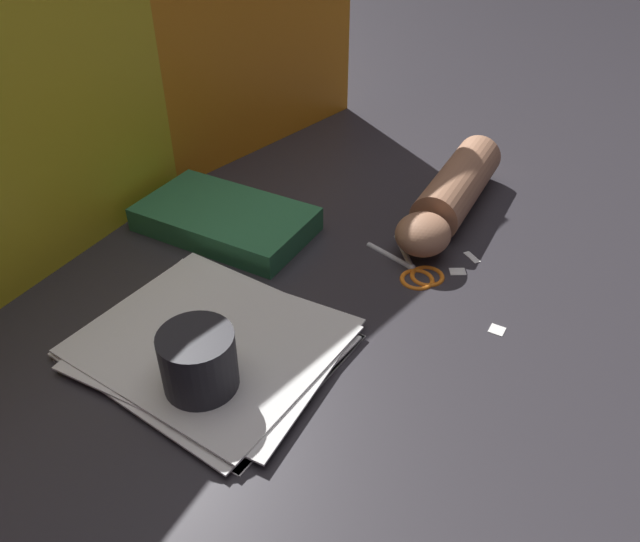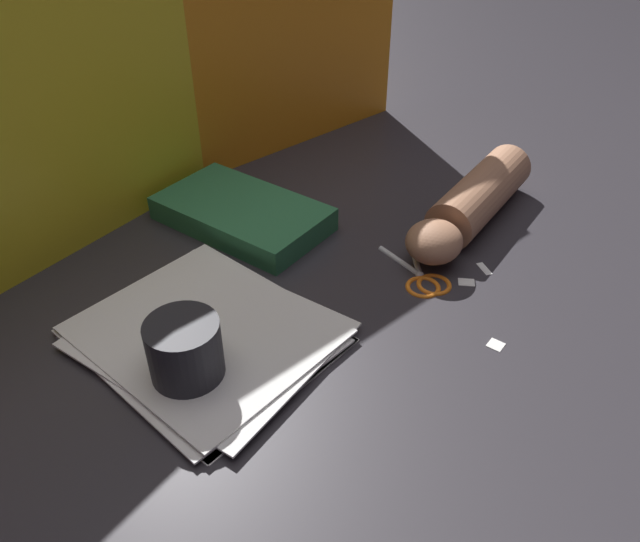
{
  "view_description": "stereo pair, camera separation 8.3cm",
  "coord_description": "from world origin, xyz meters",
  "px_view_note": "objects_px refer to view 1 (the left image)",
  "views": [
    {
      "loc": [
        -0.55,
        -0.39,
        0.55
      ],
      "look_at": [
        0.02,
        -0.03,
        0.06
      ],
      "focal_mm": 35.0,
      "sensor_mm": 36.0,
      "label": 1
    },
    {
      "loc": [
        -0.5,
        -0.45,
        0.55
      ],
      "look_at": [
        0.02,
        -0.03,
        0.06
      ],
      "focal_mm": 35.0,
      "sensor_mm": 36.0,
      "label": 2
    }
  ],
  "objects_px": {
    "scissors": "(415,269)",
    "paper_stack": "(212,345)",
    "mug": "(198,365)",
    "hand_forearm": "(451,195)",
    "book_closed": "(226,219)"
  },
  "relations": [
    {
      "from": "paper_stack",
      "to": "hand_forearm",
      "type": "xyz_separation_m",
      "value": [
        0.46,
        -0.13,
        0.03
      ]
    },
    {
      "from": "paper_stack",
      "to": "mug",
      "type": "distance_m",
      "value": 0.08
    },
    {
      "from": "book_closed",
      "to": "scissors",
      "type": "height_order",
      "value": "book_closed"
    },
    {
      "from": "hand_forearm",
      "to": "book_closed",
      "type": "bearing_deg",
      "value": 129.16
    },
    {
      "from": "hand_forearm",
      "to": "paper_stack",
      "type": "bearing_deg",
      "value": 164.79
    },
    {
      "from": "book_closed",
      "to": "hand_forearm",
      "type": "relative_size",
      "value": 0.81
    },
    {
      "from": "paper_stack",
      "to": "mug",
      "type": "bearing_deg",
      "value": -148.96
    },
    {
      "from": "paper_stack",
      "to": "scissors",
      "type": "xyz_separation_m",
      "value": [
        0.29,
        -0.15,
        -0.0
      ]
    },
    {
      "from": "paper_stack",
      "to": "mug",
      "type": "relative_size",
      "value": 3.64
    },
    {
      "from": "mug",
      "to": "scissors",
      "type": "bearing_deg",
      "value": -17.18
    },
    {
      "from": "hand_forearm",
      "to": "mug",
      "type": "height_order",
      "value": "mug"
    },
    {
      "from": "scissors",
      "to": "mug",
      "type": "bearing_deg",
      "value": 162.82
    },
    {
      "from": "scissors",
      "to": "paper_stack",
      "type": "bearing_deg",
      "value": 153.23
    },
    {
      "from": "scissors",
      "to": "mug",
      "type": "height_order",
      "value": "mug"
    },
    {
      "from": "paper_stack",
      "to": "mug",
      "type": "xyz_separation_m",
      "value": [
        -0.06,
        -0.04,
        0.04
      ]
    }
  ]
}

